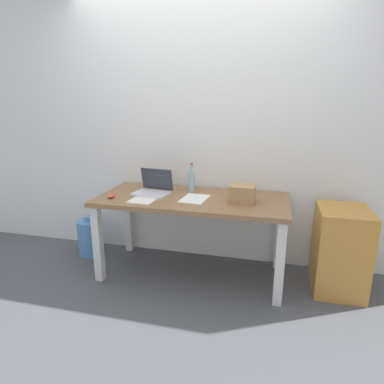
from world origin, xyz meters
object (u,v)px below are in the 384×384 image
beer_bottle (191,181)px  cardboard_box (242,194)px  computer_mouse (111,196)px  water_cooler_jug (90,237)px  desk (192,208)px  filing_cabinet (340,250)px  laptop_left (153,189)px

beer_bottle → cardboard_box: 0.54m
computer_mouse → water_cooler_jug: size_ratio=0.24×
desk → filing_cabinet: size_ratio=2.33×
laptop_left → filing_cabinet: 1.69m
cardboard_box → filing_cabinet: size_ratio=0.30×
laptop_left → cardboard_box: bearing=-5.2°
beer_bottle → filing_cabinet: beer_bottle is taller
desk → laptop_left: (-0.38, 0.04, 0.14)m
laptop_left → filing_cabinet: bearing=-0.1°
cardboard_box → desk: bearing=175.9°
computer_mouse → water_cooler_jug: computer_mouse is taller
filing_cabinet → computer_mouse: bearing=-173.6°
cardboard_box → water_cooler_jug: cardboard_box is taller
desk → cardboard_box: bearing=-4.1°
desk → beer_bottle: bearing=105.3°
beer_bottle → computer_mouse: size_ratio=2.64×
desk → cardboard_box: 0.47m
filing_cabinet → beer_bottle: bearing=173.2°
beer_bottle → water_cooler_jug: 1.25m
beer_bottle → cardboard_box: bearing=-24.9°
beer_bottle → water_cooler_jug: (-1.07, -0.07, -0.65)m
beer_bottle → filing_cabinet: size_ratio=0.37×
water_cooler_jug → computer_mouse: bearing=-34.8°
laptop_left → computer_mouse: laptop_left is taller
desk → computer_mouse: (-0.68, -0.18, 0.12)m
desk → water_cooler_jug: bearing=173.4°
computer_mouse → laptop_left: bearing=31.0°
desk → beer_bottle: 0.29m
desk → laptop_left: 0.41m
computer_mouse → filing_cabinet: 1.99m
laptop_left → filing_cabinet: laptop_left is taller
desk → water_cooler_jug: size_ratio=3.97×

